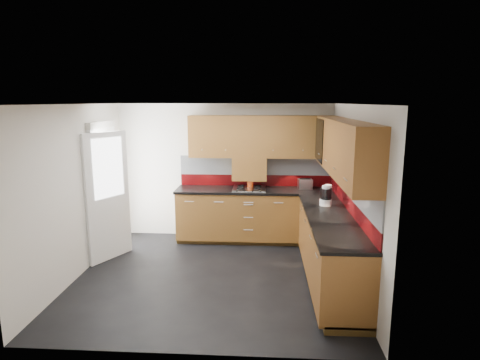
# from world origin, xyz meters

# --- Properties ---
(room) EXTENTS (4.00, 3.80, 2.64)m
(room) POSITION_xyz_m (0.00, 0.00, 1.50)
(room) COLOR black
(base_cabinets) EXTENTS (2.70, 3.20, 0.95)m
(base_cabinets) POSITION_xyz_m (1.07, 0.72, 0.44)
(base_cabinets) COLOR brown
(base_cabinets) RESTS_ON room
(countertop) EXTENTS (2.72, 3.22, 0.04)m
(countertop) POSITION_xyz_m (1.05, 0.70, 0.92)
(countertop) COLOR black
(countertop) RESTS_ON base_cabinets
(backsplash) EXTENTS (2.70, 3.20, 0.54)m
(backsplash) POSITION_xyz_m (1.28, 0.93, 1.21)
(backsplash) COLOR maroon
(backsplash) RESTS_ON countertop
(upper_cabinets) EXTENTS (2.50, 3.20, 0.72)m
(upper_cabinets) POSITION_xyz_m (1.23, 0.78, 1.84)
(upper_cabinets) COLOR brown
(upper_cabinets) RESTS_ON room
(extractor_hood) EXTENTS (0.60, 0.33, 0.40)m
(extractor_hood) POSITION_xyz_m (0.45, 1.64, 1.28)
(extractor_hood) COLOR brown
(extractor_hood) RESTS_ON room
(glass_cabinet) EXTENTS (0.32, 0.80, 0.66)m
(glass_cabinet) POSITION_xyz_m (1.71, 1.07, 1.87)
(glass_cabinet) COLOR black
(glass_cabinet) RESTS_ON room
(back_door) EXTENTS (0.42, 1.19, 2.04)m
(back_door) POSITION_xyz_m (-1.78, 0.75, 1.03)
(back_door) COLOR white
(back_door) RESTS_ON room
(gas_hob) EXTENTS (0.57, 0.50, 0.04)m
(gas_hob) POSITION_xyz_m (0.45, 1.47, 0.95)
(gas_hob) COLOR silver
(gas_hob) RESTS_ON countertop
(utensil_pot) EXTENTS (0.11, 0.11, 0.39)m
(utensil_pot) POSITION_xyz_m (0.46, 1.62, 1.03)
(utensil_pot) COLOR #E34C15
(utensil_pot) RESTS_ON countertop
(toaster) EXTENTS (0.26, 0.18, 0.18)m
(toaster) POSITION_xyz_m (1.42, 1.59, 1.02)
(toaster) COLOR silver
(toaster) RESTS_ON countertop
(food_processor) EXTENTS (0.18, 0.18, 0.29)m
(food_processor) POSITION_xyz_m (1.61, 0.46, 1.07)
(food_processor) COLOR white
(food_processor) RESTS_ON countertop
(paper_towel) EXTENTS (0.13, 0.13, 0.22)m
(paper_towel) POSITION_xyz_m (1.70, 0.87, 1.05)
(paper_towel) COLOR white
(paper_towel) RESTS_ON countertop
(orange_cloth) EXTENTS (0.17, 0.15, 0.02)m
(orange_cloth) POSITION_xyz_m (1.64, 0.80, 0.95)
(orange_cloth) COLOR #E94319
(orange_cloth) RESTS_ON countertop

